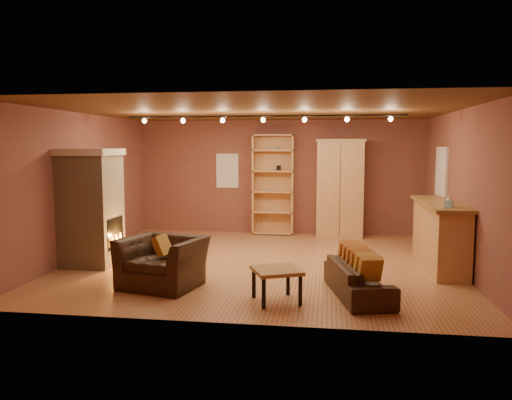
% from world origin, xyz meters
% --- Properties ---
extents(floor, '(7.00, 7.00, 0.00)m').
position_xyz_m(floor, '(0.00, 0.00, 0.00)').
color(floor, '#995D36').
rests_on(floor, ground).
extents(ceiling, '(7.00, 7.00, 0.00)m').
position_xyz_m(ceiling, '(0.00, 0.00, 2.80)').
color(ceiling, brown).
rests_on(ceiling, back_wall).
extents(back_wall, '(7.00, 0.02, 2.80)m').
position_xyz_m(back_wall, '(0.00, 3.25, 1.40)').
color(back_wall, brown).
rests_on(back_wall, floor).
extents(left_wall, '(0.02, 6.50, 2.80)m').
position_xyz_m(left_wall, '(-3.50, 0.00, 1.40)').
color(left_wall, brown).
rests_on(left_wall, floor).
extents(right_wall, '(0.02, 6.50, 2.80)m').
position_xyz_m(right_wall, '(3.50, 0.00, 1.40)').
color(right_wall, brown).
rests_on(right_wall, floor).
extents(fireplace, '(1.01, 0.98, 2.12)m').
position_xyz_m(fireplace, '(-3.04, -0.60, 1.06)').
color(fireplace, tan).
rests_on(fireplace, floor).
extents(back_window, '(0.56, 0.04, 0.86)m').
position_xyz_m(back_window, '(-1.30, 3.23, 1.55)').
color(back_window, silver).
rests_on(back_window, back_wall).
extents(bookcase, '(1.00, 0.39, 2.45)m').
position_xyz_m(bookcase, '(-0.12, 3.12, 1.25)').
color(bookcase, tan).
rests_on(bookcase, floor).
extents(armoire, '(1.15, 0.65, 2.33)m').
position_xyz_m(armoire, '(1.49, 2.95, 1.17)').
color(armoire, tan).
rests_on(armoire, floor).
extents(bar_counter, '(0.65, 2.46, 1.18)m').
position_xyz_m(bar_counter, '(3.20, 0.12, 0.60)').
color(bar_counter, tan).
rests_on(bar_counter, floor).
extents(tissue_box, '(0.17, 0.17, 0.23)m').
position_xyz_m(tissue_box, '(3.15, -0.69, 1.27)').
color(tissue_box, '#94D3ED').
rests_on(tissue_box, bar_counter).
extents(right_window, '(0.05, 0.90, 1.00)m').
position_xyz_m(right_window, '(3.47, 1.40, 1.65)').
color(right_window, silver).
rests_on(right_window, right_wall).
extents(loveseat, '(0.84, 1.73, 0.72)m').
position_xyz_m(loveseat, '(1.66, -1.87, 0.35)').
color(loveseat, black).
rests_on(loveseat, floor).
extents(armchair, '(1.32, 1.01, 1.03)m').
position_xyz_m(armchair, '(-1.31, -1.79, 0.52)').
color(armchair, black).
rests_on(armchair, floor).
extents(coffee_table, '(0.81, 0.81, 0.47)m').
position_xyz_m(coffee_table, '(0.52, -2.31, 0.40)').
color(coffee_table, olive).
rests_on(coffee_table, floor).
extents(track_rail, '(5.20, 0.09, 0.13)m').
position_xyz_m(track_rail, '(0.00, 0.20, 2.68)').
color(track_rail, black).
rests_on(track_rail, ceiling).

